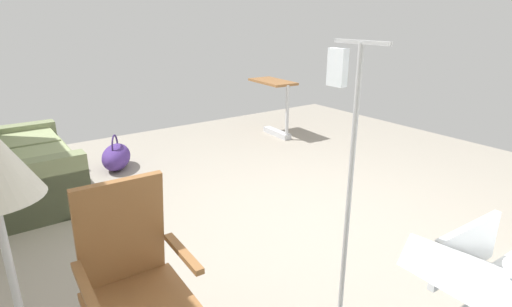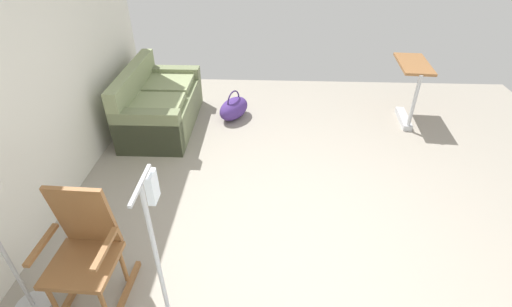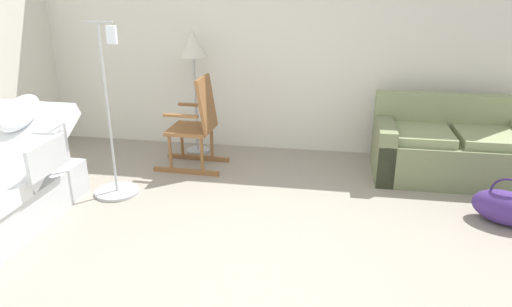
% 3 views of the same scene
% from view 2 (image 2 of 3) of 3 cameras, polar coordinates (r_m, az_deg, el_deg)
% --- Properties ---
extents(ground_plane, '(7.30, 7.30, 0.00)m').
position_cam_2_polar(ground_plane, '(3.77, 8.44, -11.42)').
color(ground_plane, gray).
extents(couch, '(1.60, 0.86, 0.85)m').
position_cam_2_polar(couch, '(5.39, -14.59, 7.07)').
color(couch, '#737D57').
rests_on(couch, ground).
extents(rocking_chair, '(0.77, 0.52, 1.05)m').
position_cam_2_polar(rocking_chair, '(3.15, -24.72, -13.53)').
color(rocking_chair, brown).
rests_on(rocking_chair, ground).
extents(overbed_table, '(0.86, 0.45, 0.84)m').
position_cam_2_polar(overbed_table, '(5.71, 22.63, 9.60)').
color(overbed_table, '#B2B5BA').
rests_on(overbed_table, ground).
extents(duffel_bag, '(0.64, 0.55, 0.43)m').
position_cam_2_polar(duffel_bag, '(5.50, -3.44, 6.95)').
color(duffel_bag, '#472D7A').
rests_on(duffel_bag, ground).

